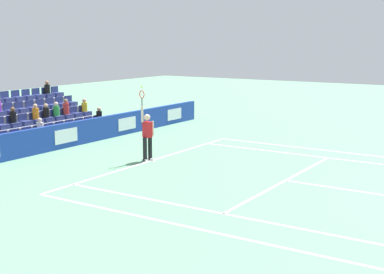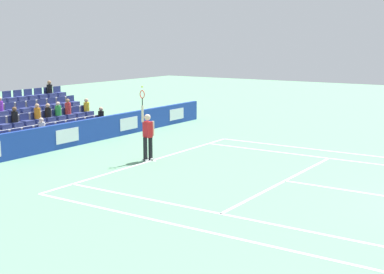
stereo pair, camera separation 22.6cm
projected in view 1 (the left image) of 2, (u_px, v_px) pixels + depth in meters
The scene contains 10 objects.
line_baseline at pixel (151, 161), 20.88m from camera, with size 10.97×0.10×0.01m, color white.
line_service at pixel (285, 180), 17.95m from camera, with size 8.23×0.10×0.01m, color white.
line_singles_sideline_left at pixel (238, 217), 14.30m from camera, with size 0.10×11.89×0.01m, color white.
line_singles_sideline_right at pixel (339, 159), 21.11m from camera, with size 0.10×11.89×0.01m, color white.
line_doubles_sideline_left at pixel (212, 232), 13.17m from camera, with size 0.10×11.89×0.01m, color white.
line_doubles_sideline_right at pixel (350, 153), 22.24m from camera, with size 0.10×11.89×0.01m, color white.
line_centre_mark at pixel (153, 161), 20.83m from camera, with size 0.10×0.20×0.01m, color white.
sponsor_barrier at pixel (64, 136), 23.23m from camera, with size 20.13×0.22×1.06m.
tennis_player at pixel (147, 135), 20.74m from camera, with size 0.51×0.42×2.85m.
stadium_stand at pixel (18, 126), 24.76m from camera, with size 7.44×3.80×2.59m.
Camera 1 is at (16.29, 0.47, 4.58)m, focal length 51.38 mm.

